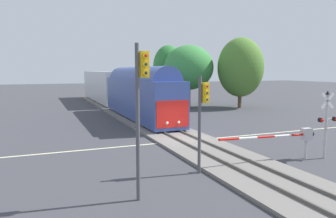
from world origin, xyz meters
TOP-DOWN VIEW (x-y plane):
  - ground_plane at (0.00, 0.00)m, footprint 220.00×220.00m
  - road_centre_stripe at (0.00, 0.00)m, footprint 44.00×0.20m
  - railway_track at (0.00, 0.00)m, footprint 4.40×80.00m
  - commuter_train at (0.00, 20.71)m, footprint 3.04×39.83m
  - crossing_gate_near at (3.71, -6.91)m, footprint 6.40×0.40m
  - crossing_signal_mast at (5.57, -7.30)m, footprint 1.36×0.44m
  - traffic_signal_near_left at (-6.14, -9.05)m, footprint 0.53×0.38m
  - traffic_signal_median at (-2.33, -6.95)m, footprint 0.53×0.38m
  - maple_right_background at (15.88, 16.22)m, footprint 6.21×6.21m
  - elm_centre_background at (8.34, 23.74)m, footprint 4.51×4.51m
  - oak_far_right at (9.83, 19.86)m, footprint 6.88×6.88m

SIDE VIEW (x-z plane):
  - ground_plane at x=0.00m, z-range 0.00..0.00m
  - road_centre_stripe at x=0.00m, z-range 0.00..0.01m
  - railway_track at x=0.00m, z-range -0.06..0.26m
  - crossing_gate_near at x=3.71m, z-range 0.51..2.31m
  - crossing_signal_mast at x=5.57m, z-range 0.44..4.40m
  - commuter_train at x=0.00m, z-range 0.21..5.37m
  - traffic_signal_median at x=-2.33m, z-range 0.83..5.65m
  - traffic_signal_near_left at x=-6.14m, z-range 1.03..7.16m
  - oak_far_right at x=9.83m, z-range 1.20..9.81m
  - maple_right_background at x=15.88m, z-range 0.75..10.28m
  - elm_centre_background at x=8.34m, z-range 1.24..10.06m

